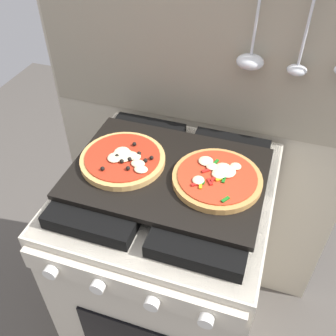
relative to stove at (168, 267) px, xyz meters
name	(u,v)px	position (x,y,z in m)	size (l,w,h in m)	color
ground_plane	(168,325)	(0.00, 0.00, -0.45)	(4.00, 4.00, 0.00)	#4C4742
kitchen_backsplash	(197,139)	(0.00, 0.34, 0.34)	(1.10, 0.09, 1.55)	#B2A893
stove	(168,267)	(0.00, 0.00, 0.00)	(0.60, 0.64, 0.90)	beige
baking_tray	(168,173)	(0.00, 0.00, 0.46)	(0.54, 0.38, 0.02)	black
pizza_left	(123,159)	(-0.13, 0.00, 0.48)	(0.24, 0.24, 0.03)	tan
pizza_right	(217,178)	(0.14, 0.00, 0.48)	(0.24, 0.24, 0.03)	#C18947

